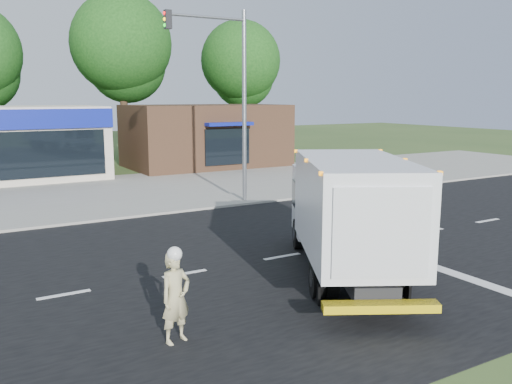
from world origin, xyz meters
The scene contains 10 objects.
ground centered at (0.00, 0.00, 0.00)m, with size 120.00×120.00×0.00m, color #385123.
road_asphalt centered at (0.00, 0.00, 0.00)m, with size 60.00×14.00×0.02m, color black.
sidewalk centered at (0.00, 8.20, 0.06)m, with size 60.00×2.40×0.12m, color gray.
parking_apron centered at (0.00, 14.00, 0.01)m, with size 60.00×9.00×0.02m, color gray.
lane_markings centered at (1.35, -1.35, 0.02)m, with size 55.20×7.00×0.01m.
ems_box_truck centered at (0.47, -2.23, 1.79)m, with size 5.20×7.19×3.11m.
emergency_worker centered at (-4.66, -3.56, 0.90)m, with size 0.72×0.57×1.84m.
brown_storefront centered at (7.00, 19.98, 2.00)m, with size 10.00×6.70×4.00m.
traffic_signal_pole centered at (2.35, 7.60, 4.92)m, with size 3.51×0.25×8.00m.
background_trees centered at (-0.85, 28.16, 7.38)m, with size 36.77×7.39×12.10m.
Camera 1 is at (-8.16, -12.48, 4.51)m, focal length 38.00 mm.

